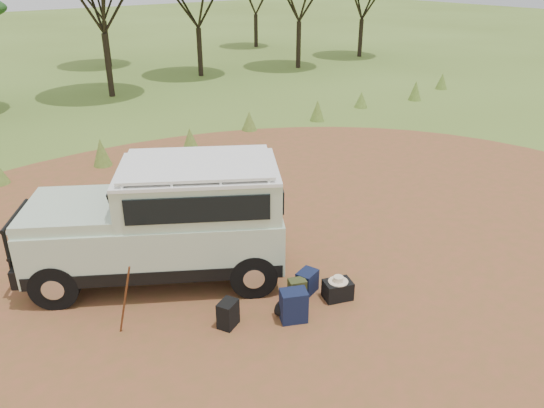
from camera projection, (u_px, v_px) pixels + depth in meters
ground at (269, 287)px, 10.74m from camera, size 140.00×140.00×0.00m
dirt_clearing at (269, 287)px, 10.74m from camera, size 23.00×23.00×0.01m
grass_fringe at (107, 154)px, 16.87m from camera, size 36.60×1.60×0.90m
safari_vehicle at (165, 224)px, 10.63m from camera, size 5.39×4.40×2.50m
walking_staff at (125, 300)px, 9.10m from camera, size 0.25×0.36×1.43m
backpack_black at (228, 314)px, 9.50m from camera, size 0.46×0.41×0.51m
backpack_navy at (294, 306)px, 9.63m from camera, size 0.58×0.51×0.62m
backpack_olive at (297, 290)px, 10.24m from camera, size 0.39×0.34×0.46m
duffel_navy at (307, 282)px, 10.49m from camera, size 0.49×0.42×0.47m
hard_case at (338, 290)px, 10.31m from camera, size 0.63×0.54×0.38m
stuff_sack at (285, 310)px, 9.78m from camera, size 0.35×0.35×0.29m
safari_hat at (338, 280)px, 10.21m from camera, size 0.39×0.39×0.11m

